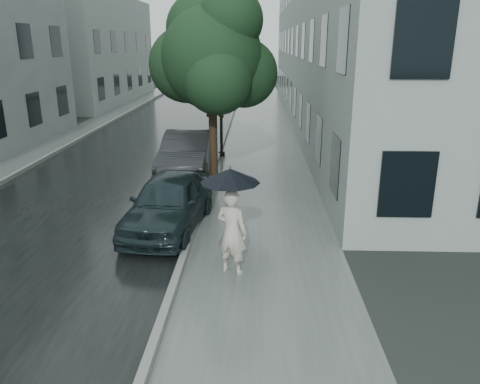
{
  "coord_description": "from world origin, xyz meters",
  "views": [
    {
      "loc": [
        -0.01,
        -8.4,
        4.57
      ],
      "look_at": [
        -0.37,
        1.75,
        1.3
      ],
      "focal_mm": 35.0,
      "sensor_mm": 36.0,
      "label": 1
    }
  ],
  "objects_px": {
    "car_near": "(169,202)",
    "lamp_post": "(217,86)",
    "pedestrian": "(232,232)",
    "street_tree": "(212,56)",
    "car_far": "(188,153)"
  },
  "relations": [
    {
      "from": "car_near",
      "to": "car_far",
      "type": "xyz_separation_m",
      "value": [
        -0.25,
        5.19,
        0.07
      ]
    },
    {
      "from": "pedestrian",
      "to": "car_far",
      "type": "height_order",
      "value": "pedestrian"
    },
    {
      "from": "car_far",
      "to": "street_tree",
      "type": "bearing_deg",
      "value": -35.87
    },
    {
      "from": "street_tree",
      "to": "lamp_post",
      "type": "bearing_deg",
      "value": 92.5
    },
    {
      "from": "street_tree",
      "to": "car_far",
      "type": "height_order",
      "value": "street_tree"
    },
    {
      "from": "car_near",
      "to": "car_far",
      "type": "distance_m",
      "value": 5.19
    },
    {
      "from": "car_far",
      "to": "pedestrian",
      "type": "bearing_deg",
      "value": -74.71
    },
    {
      "from": "pedestrian",
      "to": "car_near",
      "type": "distance_m",
      "value": 2.95
    },
    {
      "from": "street_tree",
      "to": "car_near",
      "type": "distance_m",
      "value": 5.66
    },
    {
      "from": "lamp_post",
      "to": "car_far",
      "type": "distance_m",
      "value": 3.59
    },
    {
      "from": "pedestrian",
      "to": "street_tree",
      "type": "xyz_separation_m",
      "value": [
        -0.97,
        6.83,
        3.23
      ]
    },
    {
      "from": "pedestrian",
      "to": "lamp_post",
      "type": "distance_m",
      "value": 10.61
    },
    {
      "from": "car_near",
      "to": "lamp_post",
      "type": "bearing_deg",
      "value": 92.02
    },
    {
      "from": "lamp_post",
      "to": "car_near",
      "type": "relative_size",
      "value": 1.21
    },
    {
      "from": "pedestrian",
      "to": "car_far",
      "type": "relative_size",
      "value": 0.38
    }
  ]
}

